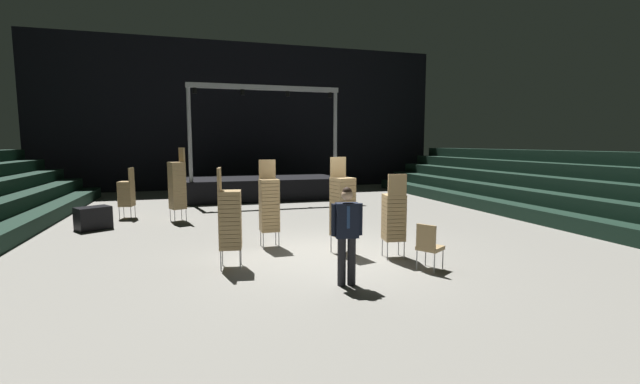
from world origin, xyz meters
The scene contains 13 objects.
ground_plane centered at (0.00, 0.00, -0.05)m, with size 22.00×30.00×0.10m, color gray.
arena_end_wall centered at (0.00, 15.00, 4.00)m, with size 22.00×0.30×8.00m, color black.
bleacher_bank_right centered at (9.12, 1.00, 1.12)m, with size 3.75×24.00×2.25m.
stage_riser centered at (0.00, 10.44, 0.55)m, with size 6.71×3.45×4.95m.
man_with_tie centered at (-0.41, -2.11, 1.01)m, with size 0.57×0.28×1.78m.
chair_stack_front_left centered at (-1.25, 1.07, 1.07)m, with size 0.45×0.45×2.14m.
chair_stack_front_right centered at (0.26, 0.02, 1.11)m, with size 0.54×0.54×2.22m.
chair_stack_mid_left centered at (-5.20, 6.48, 0.86)m, with size 0.53×0.53×1.71m.
chair_stack_mid_right centered at (1.21, -0.68, 0.94)m, with size 0.50×0.50×1.88m.
chair_stack_mid_centre centered at (-2.31, -0.41, 1.03)m, with size 0.50×0.50×2.05m.
chair_stack_rear_left centered at (-3.52, 5.38, 1.19)m, with size 0.58×0.58×2.39m.
equipment_road_case centered at (-5.88, 4.68, 0.34)m, with size 0.90×0.60×0.67m, color black.
loose_chair_near_man centered at (1.47, -1.72, 0.53)m, with size 0.61×0.61×0.95m.
Camera 1 is at (-2.97, -9.02, 2.54)m, focal length 23.73 mm.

